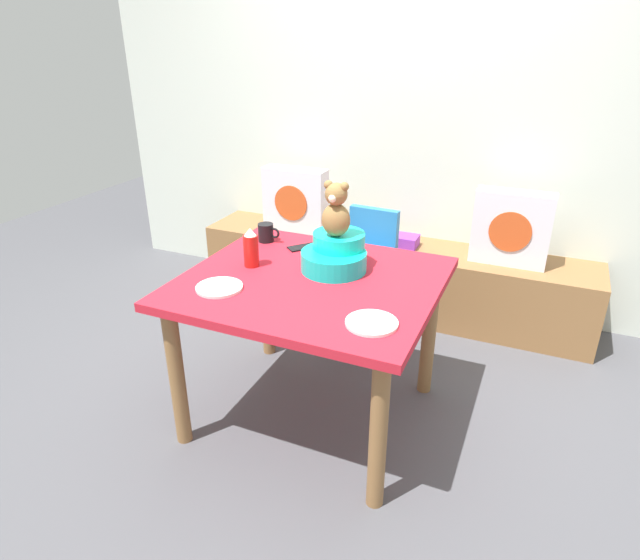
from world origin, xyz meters
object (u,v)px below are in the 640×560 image
Objects in this scene: ketchup_bottle at (251,248)px; dinner_plate_far at (372,323)px; teddy_bear at (336,211)px; coffee_mug at (266,233)px; pillow_floral_left at (295,200)px; highchair at (365,258)px; infant_seat_teal at (335,254)px; dining_table at (311,300)px; dinner_plate_near at (219,287)px; cell_phone at (303,247)px; book_stack at (402,240)px; pillow_floral_right at (511,228)px.

dinner_plate_far is at bearing -23.54° from ketchup_bottle.
teddy_bear reaches higher than coffee_mug.
pillow_floral_left is at bearing 124.94° from dinner_plate_far.
highchair is at bearing 110.24° from dinner_plate_far.
ketchup_bottle reaches higher than infant_seat_teal.
pillow_floral_left reaches higher than dining_table.
cell_phone is (0.12, 0.57, -0.00)m from dinner_plate_near.
ketchup_bottle is 0.32m from coffee_mug.
dinner_plate_far reaches higher than book_stack.
book_stack is 1.00× the size of dinner_plate_far.
dining_table is 0.54m from coffee_mug.
pillow_floral_right is 1.82m from dinner_plate_near.
cell_phone is (-0.16, -0.50, 0.22)m from highchair.
pillow_floral_left is 1.32m from infant_seat_teal.
infant_seat_teal reaches higher than dinner_plate_far.
pillow_floral_right is 1.44m from dining_table.
pillow_floral_right is 1.56m from dinner_plate_far.
dining_table is 0.24m from infant_seat_teal.
highchair is (-0.11, -0.44, 0.03)m from book_stack.
highchair is 3.95× the size of dinner_plate_far.
pillow_floral_right is at bearing -1.83° from book_stack.
dining_table reaches higher than book_stack.
cell_phone is at bearing 133.59° from dinner_plate_far.
pillow_floral_right is 0.88m from highchair.
dinner_plate_near is (-0.31, -0.25, 0.11)m from dining_table.
dinner_plate_near is (0.09, -0.58, -0.04)m from coffee_mug.
pillow_floral_left is at bearing 106.84° from ketchup_bottle.
coffee_mug is (-0.09, 0.31, -0.04)m from ketchup_bottle.
dining_table is 9.27× the size of coffee_mug.
dinner_plate_near is (-0.39, -1.50, 0.25)m from book_stack.
highchair is 0.57m from cell_phone.
pillow_floral_right is at bearing 76.77° from dinner_plate_far.
dinner_plate_far is 0.83m from cell_phone.
teddy_bear is at bearing -174.28° from cell_phone.
pillow_floral_left is 1.33× the size of infant_seat_teal.
teddy_bear is at bearing -121.92° from pillow_floral_right.
book_stack is 1.39× the size of cell_phone.
teddy_bear is 1.74× the size of cell_phone.
highchair is 2.39× the size of infant_seat_teal.
highchair reaches higher than dinner_plate_near.
dining_table is 0.48m from dinner_plate_far.
cell_phone is (0.49, -0.92, 0.06)m from pillow_floral_left.
book_stack is 1.26m from dining_table.
cell_phone is (0.21, -0.01, -0.04)m from coffee_mug.
pillow_floral_right is 0.56× the size of highchair.
infant_seat_teal is 2.75× the size of coffee_mug.
infant_seat_teal is (0.08, -0.67, 0.29)m from highchair.
book_stack is 1.00× the size of dinner_plate_near.
highchair is (-0.03, 0.82, -0.11)m from dining_table.
highchair is at bearing 52.38° from coffee_mug.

